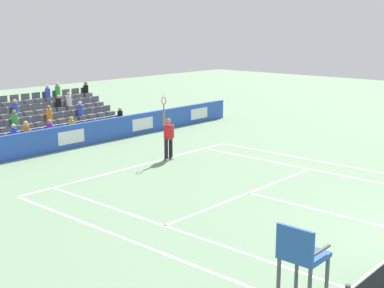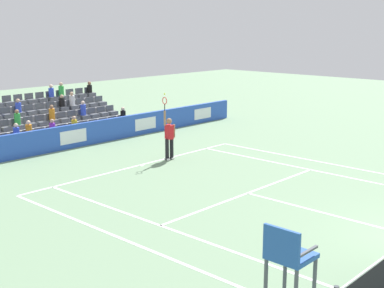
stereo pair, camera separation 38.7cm
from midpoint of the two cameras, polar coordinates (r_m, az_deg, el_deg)
line_baseline at (r=21.95m, az=-5.08°, el=-2.25°), size 10.97×0.10×0.01m
line_service at (r=18.40m, az=6.54°, el=-5.22°), size 8.23×0.10×0.01m
line_centre_service at (r=16.82m, az=15.42°, el=-7.33°), size 0.10×6.40×0.01m
line_singles_sideline_left at (r=15.15m, az=-1.42°, el=-9.10°), size 0.10×11.89×0.01m
line_singles_sideline_right at (r=21.52m, az=14.04°, el=-2.88°), size 0.10×11.89×0.01m
line_doubles_sideline_left at (r=14.28m, az=-5.32°, el=-10.56°), size 0.10×11.89×0.01m
line_doubles_sideline_right at (r=22.70m, az=15.72°, el=-2.18°), size 0.10×11.89×0.01m
line_centre_mark at (r=21.88m, az=-4.91°, el=-2.30°), size 0.10×0.20×0.01m
sponsor_barrier at (r=25.40m, az=-12.22°, el=0.81°), size 22.53×0.22×1.10m
tennis_player at (r=22.57m, az=-1.96°, el=0.78°), size 0.52×0.39×2.85m
umpire_chair at (r=9.54m, az=11.39°, el=-12.98°), size 0.70×0.70×2.34m
stadium_stand at (r=27.79m, az=-15.73°, el=1.92°), size 8.68×3.80×2.60m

